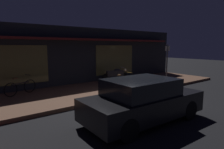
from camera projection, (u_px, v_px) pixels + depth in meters
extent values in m
plane|color=black|center=(130.00, 106.00, 8.08)|extent=(60.00, 60.00, 0.00)
cube|color=brown|center=(92.00, 91.00, 10.42)|extent=(18.00, 4.00, 0.15)
cube|color=black|center=(64.00, 56.00, 12.82)|extent=(18.00, 2.80, 3.60)
cube|color=brown|center=(16.00, 65.00, 9.81)|extent=(3.20, 0.04, 2.00)
cube|color=brown|center=(115.00, 60.00, 13.70)|extent=(3.20, 0.04, 2.00)
cube|color=#591919|center=(75.00, 39.00, 11.38)|extent=(16.20, 0.50, 0.12)
cylinder|color=black|center=(107.00, 78.00, 12.21)|extent=(0.61, 0.28, 0.60)
cylinder|color=black|center=(123.00, 77.00, 12.61)|extent=(0.61, 0.28, 0.60)
cube|color=black|center=(115.00, 73.00, 12.37)|extent=(1.13, 0.58, 0.36)
ellipsoid|color=black|center=(117.00, 70.00, 12.40)|extent=(0.49, 0.35, 0.20)
sphere|color=#F9EDB7|center=(125.00, 70.00, 12.61)|extent=(0.18, 0.18, 0.18)
cylinder|color=gray|center=(122.00, 67.00, 12.51)|extent=(0.18, 0.54, 0.03)
torus|color=black|center=(115.00, 85.00, 9.98)|extent=(0.66, 0.08, 0.66)
torus|color=black|center=(130.00, 83.00, 10.53)|extent=(0.66, 0.08, 0.66)
cube|color=#B78C2D|center=(123.00, 80.00, 10.22)|extent=(0.90, 0.10, 0.06)
cube|color=brown|center=(119.00, 75.00, 10.04)|extent=(0.20, 0.09, 0.06)
cylinder|color=#B78C2D|center=(129.00, 73.00, 10.41)|extent=(0.05, 0.42, 0.02)
torus|color=black|center=(11.00, 90.00, 8.87)|extent=(0.63, 0.28, 0.66)
torus|color=black|center=(30.00, 86.00, 9.72)|extent=(0.63, 0.28, 0.66)
cube|color=black|center=(20.00, 83.00, 9.26)|extent=(0.85, 0.36, 0.06)
cube|color=brown|center=(15.00, 78.00, 9.01)|extent=(0.22, 0.15, 0.06)
cylinder|color=black|center=(28.00, 75.00, 9.57)|extent=(0.17, 0.40, 0.02)
cylinder|color=#47474C|center=(167.00, 63.00, 12.76)|extent=(0.09, 0.09, 2.40)
cube|color=beige|center=(167.00, 48.00, 12.62)|extent=(0.44, 0.03, 0.30)
cylinder|color=black|center=(154.00, 100.00, 7.81)|extent=(0.65, 0.24, 0.64)
cylinder|color=black|center=(189.00, 110.00, 6.56)|extent=(0.65, 0.24, 0.64)
cylinder|color=black|center=(96.00, 113.00, 6.24)|extent=(0.65, 0.24, 0.64)
cylinder|color=black|center=(128.00, 130.00, 4.99)|extent=(0.65, 0.24, 0.64)
cube|color=black|center=(144.00, 105.00, 6.37)|extent=(4.16, 1.89, 0.68)
cube|color=black|center=(141.00, 89.00, 6.20)|extent=(2.25, 1.67, 0.64)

